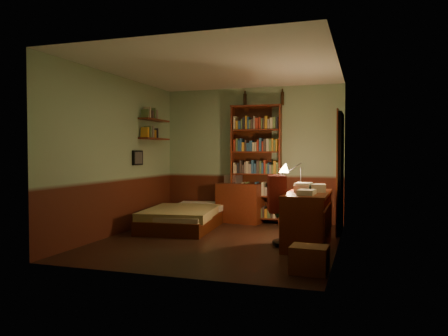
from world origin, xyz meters
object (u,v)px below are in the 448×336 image
(dresser, at_px, (240,203))
(desk, at_px, (308,219))
(cardboard_box_b, at_px, (315,256))
(office_chair, at_px, (290,206))
(mini_stereo, at_px, (233,179))
(bed, at_px, (185,210))
(cardboard_box_a, at_px, (309,260))
(bookshelf, at_px, (256,164))
(desk_lamp, at_px, (301,169))

(dresser, bearing_deg, desk, -41.09)
(dresser, relative_size, cardboard_box_b, 2.59)
(office_chair, bearing_deg, desk, -0.25)
(mini_stereo, bearing_deg, office_chair, -31.81)
(bed, bearing_deg, cardboard_box_a, -48.41)
(mini_stereo, relative_size, desk, 0.20)
(mini_stereo, xyz_separation_m, desk, (1.67, -1.80, -0.45))
(dresser, height_order, mini_stereo, mini_stereo)
(office_chair, distance_m, cardboard_box_a, 1.53)
(cardboard_box_a, distance_m, cardboard_box_b, 0.36)
(bookshelf, xyz_separation_m, office_chair, (0.96, -1.83, -0.56))
(dresser, xyz_separation_m, desk_lamp, (1.33, -1.23, 0.71))
(desk, relative_size, office_chair, 1.27)
(mini_stereo, relative_size, cardboard_box_b, 0.88)
(bed, xyz_separation_m, office_chair, (2.05, -0.95, 0.26))
(bed, relative_size, desk_lamp, 3.25)
(desk_lamp, bearing_deg, bed, 155.44)
(office_chair, bearing_deg, bed, 139.21)
(desk_lamp, height_order, office_chair, desk_lamp)
(mini_stereo, relative_size, cardboard_box_a, 0.71)
(office_chair, bearing_deg, mini_stereo, 111.41)
(bed, xyz_separation_m, cardboard_box_a, (2.50, -2.36, -0.15))
(desk, xyz_separation_m, cardboard_box_b, (0.23, -1.12, -0.27))
(bed, xyz_separation_m, mini_stereo, (0.63, 0.92, 0.52))
(bed, distance_m, cardboard_box_a, 3.44)
(bookshelf, bearing_deg, office_chair, -66.67)
(desk, xyz_separation_m, office_chair, (-0.24, -0.07, 0.18))
(desk_lamp, height_order, cardboard_box_b, desk_lamp)
(bed, xyz_separation_m, desk, (2.30, -0.88, 0.08))
(office_chair, bearing_deg, dresser, 109.81)
(bookshelf, relative_size, cardboard_box_b, 6.87)
(desk, relative_size, cardboard_box_b, 4.39)
(bookshelf, xyz_separation_m, desk, (1.20, -1.76, -0.74))
(mini_stereo, xyz_separation_m, bookshelf, (0.47, -0.04, 0.29))
(office_chair, bearing_deg, cardboard_box_a, -88.50)
(desk_lamp, relative_size, cardboard_box_b, 1.95)
(bookshelf, relative_size, cardboard_box_a, 5.52)
(bookshelf, bearing_deg, desk_lamp, -56.04)
(bed, height_order, mini_stereo, mini_stereo)
(dresser, height_order, office_chair, office_chair)
(office_chair, relative_size, cardboard_box_b, 3.46)
(mini_stereo, height_order, bookshelf, bookshelf)
(desk_lamp, xyz_separation_m, office_chair, (-0.07, -0.52, -0.52))
(dresser, height_order, desk_lamp, desk_lamp)
(bookshelf, xyz_separation_m, desk_lamp, (1.04, -1.31, -0.03))
(dresser, xyz_separation_m, mini_stereo, (-0.17, 0.13, 0.45))
(bed, distance_m, cardboard_box_b, 3.23)
(mini_stereo, height_order, desk, mini_stereo)
(desk, distance_m, cardboard_box_b, 1.18)
(desk_lamp, relative_size, cardboard_box_a, 1.57)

